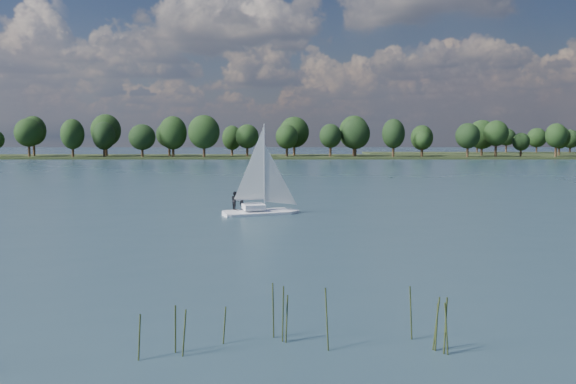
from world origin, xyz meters
name	(u,v)px	position (x,y,z in m)	size (l,w,h in m)	color
ground	(217,175)	(0.00, 100.00, 0.00)	(700.00, 700.00, 0.00)	#233342
far_shore	(249,158)	(0.00, 212.00, 0.00)	(660.00, 40.00, 1.50)	black
sailboat	(257,189)	(11.32, 33.79, 2.69)	(7.55, 4.68, 9.64)	white
treeline	(200,136)	(-17.97, 207.83, 8.00)	(562.45, 74.53, 17.69)	black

